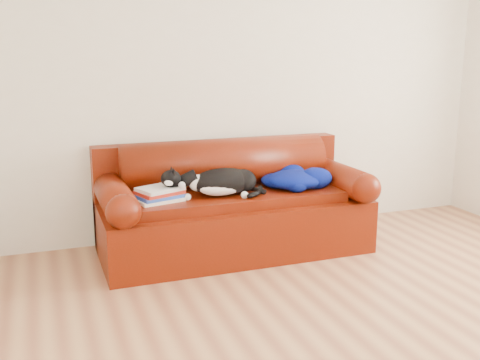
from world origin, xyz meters
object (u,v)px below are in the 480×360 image
Objects in this scene: cat at (222,183)px; sofa_base at (234,222)px; book_stack at (159,194)px; blanket at (296,178)px.

sofa_base is at bearing 50.10° from cat.
book_stack reaches higher than sofa_base.
cat is at bearing -176.27° from blanket.
cat is (0.49, -0.02, 0.05)m from book_stack.
blanket is (0.51, -0.07, 0.34)m from sofa_base.
sofa_base is 0.62m from blanket.
blanket is at bearing 14.24° from cat.
cat reaches higher than sofa_base.
book_stack is (-0.62, -0.09, 0.31)m from sofa_base.
blanket reaches higher than book_stack.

